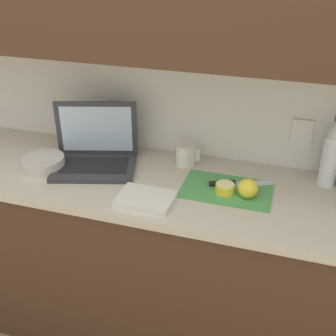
{
  "coord_description": "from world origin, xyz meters",
  "views": [
    {
      "loc": [
        0.65,
        -1.47,
        1.85
      ],
      "look_at": [
        0.2,
        -0.01,
        1.01
      ],
      "focal_mm": 45.0,
      "sensor_mm": 36.0,
      "label": 1
    }
  ],
  "objects_px": {
    "lemon_half_cut": "(225,188)",
    "cutting_board": "(227,190)",
    "laptop": "(95,151)",
    "knife": "(230,183)",
    "bottle_green_soda": "(331,154)",
    "bowl_white": "(44,163)",
    "lemon_whole_beside": "(248,188)",
    "measuring_cup": "(186,154)"
  },
  "relations": [
    {
      "from": "cutting_board",
      "to": "lemon_whole_beside",
      "type": "height_order",
      "value": "lemon_whole_beside"
    },
    {
      "from": "cutting_board",
      "to": "bowl_white",
      "type": "bearing_deg",
      "value": -175.75
    },
    {
      "from": "laptop",
      "to": "bowl_white",
      "type": "height_order",
      "value": "laptop"
    },
    {
      "from": "laptop",
      "to": "bottle_green_soda",
      "type": "height_order",
      "value": "bottle_green_soda"
    },
    {
      "from": "lemon_whole_beside",
      "to": "bowl_white",
      "type": "height_order",
      "value": "lemon_whole_beside"
    },
    {
      "from": "bottle_green_soda",
      "to": "measuring_cup",
      "type": "height_order",
      "value": "bottle_green_soda"
    },
    {
      "from": "measuring_cup",
      "to": "bowl_white",
      "type": "relative_size",
      "value": 0.62
    },
    {
      "from": "cutting_board",
      "to": "lemon_whole_beside",
      "type": "relative_size",
      "value": 4.69
    },
    {
      "from": "knife",
      "to": "bottle_green_soda",
      "type": "xyz_separation_m",
      "value": [
        0.38,
        0.14,
        0.12
      ]
    },
    {
      "from": "measuring_cup",
      "to": "cutting_board",
      "type": "bearing_deg",
      "value": -37.59
    },
    {
      "from": "bottle_green_soda",
      "to": "measuring_cup",
      "type": "distance_m",
      "value": 0.62
    },
    {
      "from": "lemon_half_cut",
      "to": "bottle_green_soda",
      "type": "height_order",
      "value": "bottle_green_soda"
    },
    {
      "from": "knife",
      "to": "lemon_whole_beside",
      "type": "bearing_deg",
      "value": -65.38
    },
    {
      "from": "laptop",
      "to": "measuring_cup",
      "type": "height_order",
      "value": "laptop"
    },
    {
      "from": "cutting_board",
      "to": "bowl_white",
      "type": "xyz_separation_m",
      "value": [
        -0.82,
        -0.06,
        0.02
      ]
    },
    {
      "from": "cutting_board",
      "to": "bottle_green_soda",
      "type": "xyz_separation_m",
      "value": [
        0.39,
        0.18,
        0.14
      ]
    },
    {
      "from": "lemon_whole_beside",
      "to": "knife",
      "type": "bearing_deg",
      "value": 137.91
    },
    {
      "from": "knife",
      "to": "bowl_white",
      "type": "relative_size",
      "value": 1.43
    },
    {
      "from": "knife",
      "to": "measuring_cup",
      "type": "xyz_separation_m",
      "value": [
        -0.23,
        0.14,
        0.03
      ]
    },
    {
      "from": "knife",
      "to": "lemon_half_cut",
      "type": "xyz_separation_m",
      "value": [
        -0.01,
        -0.07,
        0.01
      ]
    },
    {
      "from": "cutting_board",
      "to": "knife",
      "type": "height_order",
      "value": "knife"
    },
    {
      "from": "measuring_cup",
      "to": "bowl_white",
      "type": "distance_m",
      "value": 0.64
    },
    {
      "from": "lemon_half_cut",
      "to": "measuring_cup",
      "type": "distance_m",
      "value": 0.3
    },
    {
      "from": "lemon_half_cut",
      "to": "bowl_white",
      "type": "height_order",
      "value": "bowl_white"
    },
    {
      "from": "cutting_board",
      "to": "lemon_half_cut",
      "type": "relative_size",
      "value": 4.75
    },
    {
      "from": "measuring_cup",
      "to": "knife",
      "type": "bearing_deg",
      "value": -30.37
    },
    {
      "from": "lemon_half_cut",
      "to": "cutting_board",
      "type": "bearing_deg",
      "value": 83.64
    },
    {
      "from": "cutting_board",
      "to": "measuring_cup",
      "type": "height_order",
      "value": "measuring_cup"
    },
    {
      "from": "bottle_green_soda",
      "to": "bowl_white",
      "type": "relative_size",
      "value": 1.63
    },
    {
      "from": "laptop",
      "to": "knife",
      "type": "height_order",
      "value": "laptop"
    },
    {
      "from": "lemon_half_cut",
      "to": "lemon_whole_beside",
      "type": "distance_m",
      "value": 0.09
    },
    {
      "from": "lemon_whole_beside",
      "to": "bowl_white",
      "type": "xyz_separation_m",
      "value": [
        -0.91,
        -0.03,
        -0.02
      ]
    },
    {
      "from": "bottle_green_soda",
      "to": "measuring_cup",
      "type": "xyz_separation_m",
      "value": [
        -0.61,
        -0.01,
        -0.09
      ]
    },
    {
      "from": "lemon_half_cut",
      "to": "lemon_whole_beside",
      "type": "xyz_separation_m",
      "value": [
        0.09,
        -0.01,
        0.02
      ]
    },
    {
      "from": "measuring_cup",
      "to": "bowl_white",
      "type": "height_order",
      "value": "measuring_cup"
    },
    {
      "from": "laptop",
      "to": "lemon_whole_beside",
      "type": "relative_size",
      "value": 5.43
    },
    {
      "from": "cutting_board",
      "to": "lemon_half_cut",
      "type": "bearing_deg",
      "value": -96.36
    },
    {
      "from": "laptop",
      "to": "knife",
      "type": "bearing_deg",
      "value": -17.82
    },
    {
      "from": "lemon_whole_beside",
      "to": "bottle_green_soda",
      "type": "height_order",
      "value": "bottle_green_soda"
    },
    {
      "from": "cutting_board",
      "to": "knife",
      "type": "relative_size",
      "value": 1.38
    },
    {
      "from": "knife",
      "to": "bowl_white",
      "type": "bearing_deg",
      "value": 163.36
    },
    {
      "from": "laptop",
      "to": "lemon_whole_beside",
      "type": "distance_m",
      "value": 0.71
    }
  ]
}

